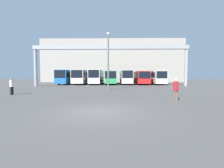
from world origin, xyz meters
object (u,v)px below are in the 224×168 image
(bus_slot_4, at_px, (125,77))
(bus_slot_0, at_px, (68,76))
(bus_slot_6, at_px, (154,77))
(bus_slot_3, at_px, (111,77))
(lamp_post, at_px, (108,59))
(bus_slot_1, at_px, (82,76))
(pedestrian_near_right, at_px, (176,89))
(bus_slot_2, at_px, (97,76))
(pedestrian_mid_right, at_px, (12,86))
(bus_slot_5, at_px, (140,77))

(bus_slot_4, bearing_deg, bus_slot_0, -177.02)
(bus_slot_6, bearing_deg, bus_slot_3, -178.64)
(bus_slot_3, height_order, lamp_post, lamp_post)
(bus_slot_1, relative_size, pedestrian_near_right, 6.71)
(pedestrian_near_right, bearing_deg, bus_slot_1, -61.20)
(bus_slot_1, distance_m, bus_slot_3, 7.02)
(bus_slot_1, distance_m, bus_slot_2, 3.55)
(bus_slot_0, bearing_deg, bus_slot_4, 2.98)
(bus_slot_0, relative_size, bus_slot_3, 0.91)
(bus_slot_6, xyz_separation_m, pedestrian_mid_right, (-19.85, -22.32, -0.88))
(bus_slot_0, height_order, bus_slot_1, bus_slot_1)
(bus_slot_1, bearing_deg, pedestrian_near_right, -64.21)
(bus_slot_1, xyz_separation_m, bus_slot_3, (7.02, 0.29, -0.14))
(bus_slot_2, bearing_deg, bus_slot_1, -171.08)
(bus_slot_6, bearing_deg, pedestrian_near_right, -101.47)
(bus_slot_3, bearing_deg, bus_slot_1, -177.65)
(bus_slot_4, height_order, pedestrian_near_right, bus_slot_4)
(bus_slot_3, distance_m, lamp_post, 17.55)
(bus_slot_0, height_order, lamp_post, lamp_post)
(bus_slot_3, bearing_deg, bus_slot_6, 1.36)
(bus_slot_0, xyz_separation_m, pedestrian_mid_right, (1.19, -21.53, -1.00))
(bus_slot_4, relative_size, lamp_post, 1.61)
(bus_slot_4, xyz_separation_m, pedestrian_mid_right, (-12.84, -22.26, -0.97))
(bus_slot_2, bearing_deg, bus_slot_4, -0.58)
(bus_slot_4, relative_size, bus_slot_5, 1.19)
(bus_slot_4, bearing_deg, pedestrian_near_right, -86.13)
(pedestrian_mid_right, bearing_deg, bus_slot_4, -16.23)
(pedestrian_near_right, bearing_deg, bus_slot_2, -68.33)
(bus_slot_1, xyz_separation_m, pedestrian_near_right, (12.27, -25.40, -1.02))
(bus_slot_4, xyz_separation_m, bus_slot_5, (3.51, -0.96, -0.13))
(bus_slot_0, relative_size, lamp_post, 1.42)
(bus_slot_2, relative_size, pedestrian_mid_right, 7.30)
(bus_slot_0, distance_m, bus_slot_2, 7.06)
(pedestrian_near_right, bearing_deg, bus_slot_3, -75.43)
(bus_slot_1, distance_m, pedestrian_mid_right, 21.93)
(bus_slot_6, relative_size, pedestrian_near_right, 7.36)
(bus_slot_1, height_order, bus_slot_5, bus_slot_1)
(pedestrian_near_right, bearing_deg, bus_slot_6, -98.47)
(bus_slot_1, height_order, pedestrian_near_right, bus_slot_1)
(bus_slot_2, relative_size, pedestrian_near_right, 7.37)
(bus_slot_0, bearing_deg, bus_slot_3, 2.94)
(bus_slot_5, bearing_deg, bus_slot_3, 173.73)
(bus_slot_1, xyz_separation_m, lamp_post, (7.01, -17.11, 2.17))
(bus_slot_0, relative_size, bus_slot_5, 1.05)
(pedestrian_near_right, bearing_deg, bus_slot_4, -83.13)
(bus_slot_2, xyz_separation_m, pedestrian_near_right, (8.77, -25.95, -1.05))
(bus_slot_3, relative_size, lamp_post, 1.56)
(bus_slot_3, distance_m, bus_slot_4, 3.51)
(bus_slot_2, height_order, lamp_post, lamp_post)
(bus_slot_2, relative_size, bus_slot_6, 1.00)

